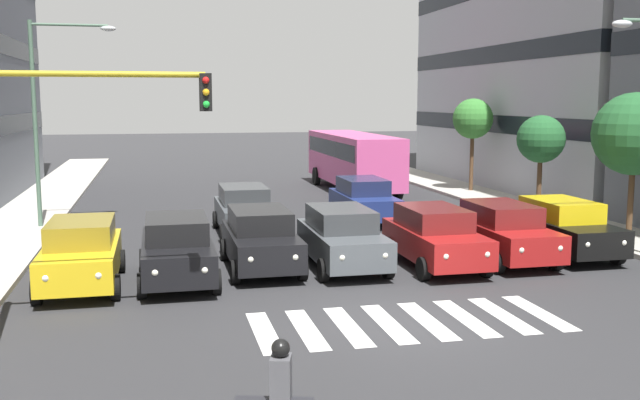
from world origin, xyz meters
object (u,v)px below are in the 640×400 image
Objects in this scene: car_2 at (435,236)px; traffic_light_gantry at (53,156)px; car_1 at (503,231)px; car_0 at (563,227)px; car_6 at (81,253)px; street_tree_3 at (473,119)px; car_3 at (342,237)px; car_row2_1 at (244,210)px; street_tree_2 at (541,140)px; street_lamp_right at (48,102)px; car_row2_0 at (364,200)px; bus_behind_traffic at (353,156)px; car_5 at (177,249)px; car_4 at (261,239)px; street_tree_1 at (634,134)px.

car_2 is 11.03m from traffic_light_gantry.
car_1 is 2.30m from car_2.
car_0 is at bearing -160.99° from traffic_light_gantry.
street_tree_3 reaches higher than car_6.
traffic_light_gantry is at bearing 33.95° from car_3.
street_tree_3 is at bearing -117.95° from car_2.
car_row2_1 is 12.11m from traffic_light_gantry.
car_6 is 5.05m from traffic_light_gantry.
street_tree_2 reaches higher than car_1.
car_1 is at bearing 68.82° from street_tree_3.
car_row2_1 is 0.81× the size of traffic_light_gantry.
street_lamp_right is at bearing 18.07° from street_tree_3.
car_row2_0 is 1.00× the size of car_row2_1.
car_1 is 1.00× the size of car_3.
bus_behind_traffic is 2.61× the size of street_tree_2.
car_0 is at bearing 120.56° from car_row2_0.
street_tree_3 reaches higher than car_3.
car_row2_0 is 5.12m from car_row2_1.
car_0 and car_1 have the same top height.
car_5 is 1.00× the size of car_6.
street_lamp_right reaches higher than car_6.
bus_behind_traffic is (-2.13, -9.42, 0.97)m from car_row2_0.
car_0 is 1.00× the size of car_2.
street_lamp_right reaches higher than street_tree_3.
car_row2_0 is at bearing -91.09° from car_2.
bus_behind_traffic is at bearing -102.75° from car_row2_0.
car_6 is (14.16, 0.69, 0.00)m from car_0.
car_2 and car_row2_0 have the same top height.
car_4 is 11.06m from street_lamp_right.
traffic_light_gantry reaches higher than car_1.
street_lamp_right is at bearing 31.49° from bus_behind_traffic.
car_0 is 1.00× the size of car_5.
car_3 is 0.94× the size of street_tree_3.
traffic_light_gantry is (7.10, 4.78, 2.83)m from car_3.
car_6 is at bearing -90.25° from traffic_light_gantry.
street_tree_2 is at bearing -135.04° from car_2.
car_0 and car_row2_1 have the same top height.
car_0 is at bearing 65.84° from street_tree_2.
street_lamp_right is at bearing -64.58° from car_5.
car_3 is at bearing -1.96° from car_1.
car_3 is 7.89m from car_row2_0.
car_1 is 1.00× the size of car_6.
street_tree_1 is (-17.67, -2.29, 2.76)m from car_6.
car_5 is 6.96m from car_row2_1.
street_lamp_right reaches higher than bus_behind_traffic.
street_tree_1 is at bearing -155.54° from car_0.
bus_behind_traffic is at bearing -69.44° from street_tree_1.
car_row2_0 is at bearing -141.10° from car_6.
car_1 is at bearing 90.00° from bus_behind_traffic.
car_2 and car_4 have the same top height.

